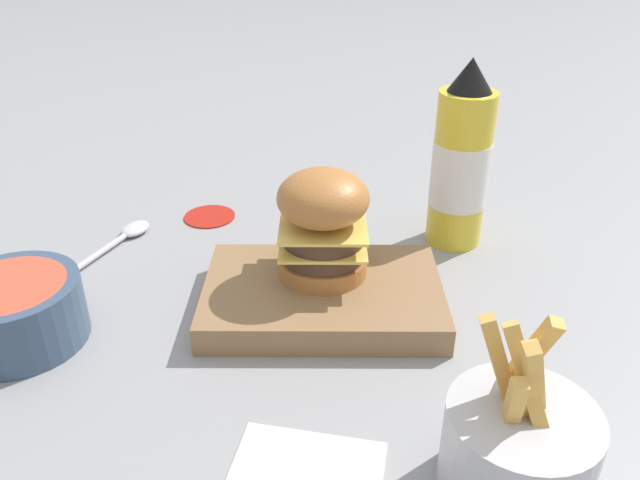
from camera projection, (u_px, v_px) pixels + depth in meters
ground_plane at (323, 319)px, 0.63m from camera, size 6.00×6.00×0.00m
serving_board at (320, 295)px, 0.64m from camera, size 0.24×0.16×0.03m
burger at (321, 223)px, 0.62m from camera, size 0.09×0.09×0.11m
ketchup_bottle at (461, 164)px, 0.72m from camera, size 0.07×0.07×0.22m
fries_basket at (518, 448)px, 0.43m from camera, size 0.10×0.10×0.14m
side_bowl at (16, 311)px, 0.58m from camera, size 0.12×0.12×0.06m
spoon at (123, 237)px, 0.76m from camera, size 0.08×0.16×0.01m
ketchup_puddle at (210, 216)px, 0.82m from camera, size 0.07×0.07×0.00m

